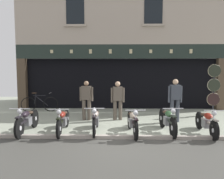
{
  "coord_description": "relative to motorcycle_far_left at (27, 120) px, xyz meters",
  "views": [
    {
      "loc": [
        -0.14,
        -6.79,
        2.14
      ],
      "look_at": [
        -0.38,
        2.56,
        1.26
      ],
      "focal_mm": 37.33,
      "sensor_mm": 36.0,
      "label": 1
    }
  ],
  "objects": [
    {
      "name": "motorcycle_center",
      "position": [
        3.45,
        -0.07,
        -0.01
      ],
      "size": [
        0.62,
        1.94,
        0.9
      ],
      "rotation": [
        0.0,
        0.0,
        3.23
      ],
      "color": "black",
      "rests_on": "ground"
    },
    {
      "name": "shop_facade",
      "position": [
        3.12,
        6.33,
        1.36
      ],
      "size": [
        10.94,
        4.42,
        6.74
      ],
      "color": "black",
      "rests_on": "ground"
    },
    {
      "name": "advert_board_near",
      "position": [
        0.91,
        4.74,
        1.15
      ],
      "size": [
        0.79,
        0.03,
        1.0
      ],
      "color": "silver"
    },
    {
      "name": "ground",
      "position": [
        3.12,
        -1.64,
        -0.46
      ],
      "size": [
        22.64,
        22.0,
        0.18
      ],
      "color": "#969C8A"
    },
    {
      "name": "motorcycle_far_left",
      "position": [
        0.0,
        0.0,
        0.0
      ],
      "size": [
        0.62,
        2.0,
        0.92
      ],
      "rotation": [
        0.0,
        0.0,
        3.16
      ],
      "color": "black",
      "rests_on": "ground"
    },
    {
      "name": "motorcycle_left",
      "position": [
        1.16,
        0.07,
        -0.01
      ],
      "size": [
        0.62,
        2.03,
        0.9
      ],
      "rotation": [
        0.0,
        0.0,
        3.2
      ],
      "color": "black",
      "rests_on": "ground"
    },
    {
      "name": "motorcycle_center_left",
      "position": [
        2.24,
        0.1,
        -0.0
      ],
      "size": [
        0.62,
        1.95,
        0.92
      ],
      "rotation": [
        0.0,
        0.0,
        3.18
      ],
      "color": "black",
      "rests_on": "ground"
    },
    {
      "name": "motorcycle_right",
      "position": [
        5.82,
        -0.05,
        -0.02
      ],
      "size": [
        0.62,
        1.91,
        0.9
      ],
      "rotation": [
        0.0,
        0.0,
        3.13
      ],
      "color": "black",
      "rests_on": "ground"
    },
    {
      "name": "leaning_bicycle",
      "position": [
        -0.87,
        3.73,
        -0.04
      ],
      "size": [
        1.78,
        0.5,
        0.95
      ],
      "rotation": [
        0.0,
        0.0,
        -1.47
      ],
      "color": "black",
      "rests_on": "ground"
    },
    {
      "name": "salesman_left",
      "position": [
        1.7,
        1.91,
        0.46
      ],
      "size": [
        0.56,
        0.26,
        1.6
      ],
      "rotation": [
        0.0,
        0.0,
        3.05
      ],
      "color": "brown",
      "rests_on": "ground"
    },
    {
      "name": "tyre_sign_pole",
      "position": [
        7.26,
        3.01,
        0.91
      ],
      "size": [
        0.58,
        0.06,
        2.29
      ],
      "color": "#232328",
      "rests_on": "ground"
    },
    {
      "name": "motorcycle_center_right",
      "position": [
        4.61,
        0.11,
        0.01
      ],
      "size": [
        0.62,
        2.07,
        0.93
      ],
      "rotation": [
        0.0,
        0.0,
        3.19
      ],
      "color": "black",
      "rests_on": "ground"
    },
    {
      "name": "salesman_right",
      "position": [
        5.22,
        1.66,
        0.52
      ],
      "size": [
        0.56,
        0.27,
        1.69
      ],
      "rotation": [
        0.0,
        0.0,
        3.25
      ],
      "color": "#3D424C",
      "rests_on": "ground"
    },
    {
      "name": "advert_board_far",
      "position": [
        -0.25,
        4.74,
        1.14
      ],
      "size": [
        0.78,
        0.03,
        1.05
      ],
      "color": "beige"
    },
    {
      "name": "shopkeeper_center",
      "position": [
        2.97,
        1.98,
        0.45
      ],
      "size": [
        0.56,
        0.26,
        1.58
      ],
      "rotation": [
        0.0,
        0.0,
        3.23
      ],
      "color": "brown",
      "rests_on": "ground"
    }
  ]
}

